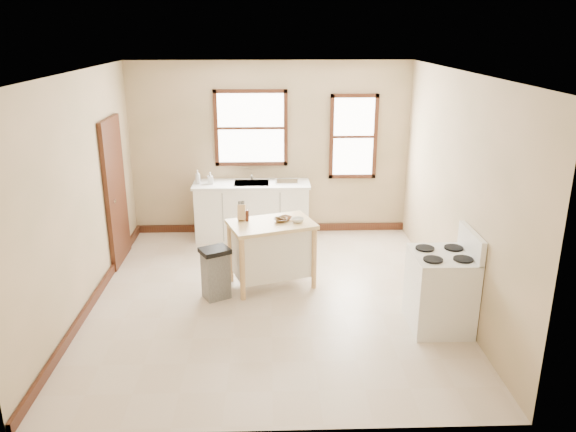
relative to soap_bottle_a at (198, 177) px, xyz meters
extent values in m
plane|color=beige|center=(1.15, -2.19, -1.03)|extent=(5.00, 5.00, 0.00)
plane|color=white|center=(1.15, -2.19, 1.77)|extent=(5.00, 5.00, 0.00)
cube|color=tan|center=(1.15, 0.31, 0.37)|extent=(4.50, 0.04, 2.80)
cube|color=tan|center=(-1.10, -2.19, 0.37)|extent=(0.04, 5.00, 2.80)
cube|color=tan|center=(3.40, -2.19, 0.37)|extent=(0.04, 5.00, 2.80)
cube|color=#412411|center=(-1.06, -0.89, 0.02)|extent=(0.06, 0.90, 2.10)
cube|color=#412411|center=(1.15, 0.28, -0.97)|extent=(4.50, 0.04, 0.12)
cube|color=#412411|center=(-1.07, -2.19, -0.97)|extent=(0.04, 5.00, 0.12)
cylinder|color=silver|center=(0.85, 0.19, 0.00)|extent=(0.03, 0.03, 0.22)
imported|color=#B2B2B2|center=(0.00, 0.00, 0.00)|extent=(0.11, 0.11, 0.22)
imported|color=#B2B2B2|center=(0.20, -0.02, -0.01)|extent=(0.09, 0.09, 0.19)
cylinder|color=#451F12|center=(0.84, -1.72, -0.08)|extent=(0.04, 0.04, 0.15)
imported|color=brown|center=(1.28, -1.76, -0.13)|extent=(0.19, 0.19, 0.04)
imported|color=brown|center=(1.34, -1.69, -0.13)|extent=(0.24, 0.24, 0.04)
imported|color=silver|center=(1.50, -1.79, -0.13)|extent=(0.23, 0.23, 0.05)
camera|label=1|loc=(1.15, -8.65, 2.25)|focal=35.00mm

